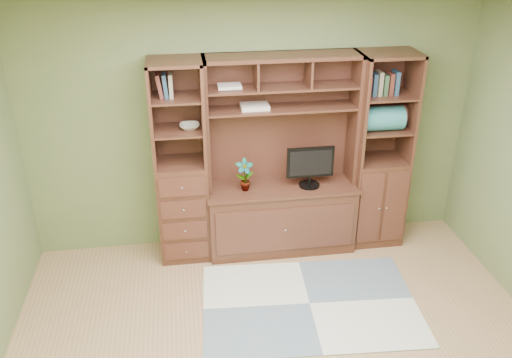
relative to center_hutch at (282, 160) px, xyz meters
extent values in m
cube|color=white|center=(-0.26, -1.73, 1.58)|extent=(4.60, 4.10, 0.04)
cube|color=olive|center=(-0.26, 0.27, 0.28)|extent=(4.50, 0.04, 2.60)
cube|color=#472518|center=(0.00, 0.00, 0.00)|extent=(1.54, 0.53, 2.05)
cube|color=#472518|center=(-1.00, 0.04, 0.00)|extent=(0.50, 0.45, 2.05)
cube|color=#472518|center=(1.02, 0.04, 0.00)|extent=(0.55, 0.45, 2.05)
cube|color=#A4AAAA|center=(0.09, -0.98, -1.02)|extent=(2.02, 1.42, 0.01)
cube|color=black|center=(0.28, -0.03, 0.00)|extent=(0.48, 0.21, 0.58)
imported|color=#B04C3B|center=(-0.38, -0.03, -0.13)|extent=(0.18, 0.12, 0.34)
cube|color=beige|center=(-0.26, 0.09, 0.54)|extent=(0.27, 0.20, 0.04)
imported|color=beige|center=(-0.89, 0.04, 0.39)|extent=(0.19, 0.19, 0.05)
cube|color=#2E767A|center=(0.99, -0.01, 0.38)|extent=(0.41, 0.24, 0.24)
cube|color=brown|center=(1.09, 0.12, 0.37)|extent=(0.37, 0.20, 0.20)
camera|label=1|loc=(-0.97, -4.79, 2.23)|focal=38.00mm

